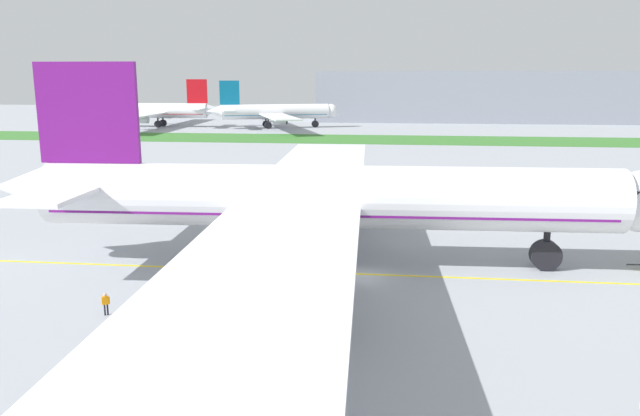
# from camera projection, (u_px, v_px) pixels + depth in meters

# --- Properties ---
(ground_plane) EXTENTS (600.00, 600.00, 0.00)m
(ground_plane) POSITION_uv_depth(u_px,v_px,m) (361.00, 277.00, 49.77)
(ground_plane) COLOR #9399A0
(ground_plane) RESTS_ON ground
(apron_taxi_line) EXTENTS (280.00, 0.36, 0.01)m
(apron_taxi_line) POSITION_uv_depth(u_px,v_px,m) (362.00, 274.00, 50.39)
(apron_taxi_line) COLOR yellow
(apron_taxi_line) RESTS_ON ground
(grass_median_strip) EXTENTS (320.00, 24.00, 0.10)m
(grass_median_strip) POSITION_uv_depth(u_px,v_px,m) (384.00, 139.00, 159.74)
(grass_median_strip) COLOR #38722D
(grass_median_strip) RESTS_ON ground
(airliner_foreground) EXTENTS (57.40, 92.23, 17.02)m
(airliner_foreground) POSITION_uv_depth(u_px,v_px,m) (316.00, 198.00, 51.91)
(airliner_foreground) COLOR white
(airliner_foreground) RESTS_ON ground
(ground_crew_wingwalker_port) EXTENTS (0.50, 0.38, 1.55)m
(ground_crew_wingwalker_port) POSITION_uv_depth(u_px,v_px,m) (106.00, 302.00, 41.50)
(ground_crew_wingwalker_port) COLOR black
(ground_crew_wingwalker_port) RESTS_ON ground
(ground_crew_marshaller_front) EXTENTS (0.55, 0.43, 1.72)m
(ground_crew_marshaller_front) POSITION_uv_depth(u_px,v_px,m) (269.00, 381.00, 30.47)
(ground_crew_marshaller_front) COLOR black
(ground_crew_marshaller_front) RESTS_ON ground
(service_truck_baggage_loader) EXTENTS (6.44, 3.17, 2.49)m
(service_truck_baggage_loader) POSITION_uv_depth(u_px,v_px,m) (204.00, 176.00, 91.65)
(service_truck_baggage_loader) COLOR yellow
(service_truck_baggage_loader) RESTS_ON ground
(parked_airliner_far_left) EXTENTS (45.04, 71.12, 15.24)m
(parked_airliner_far_left) POSITION_uv_depth(u_px,v_px,m) (153.00, 111.00, 199.99)
(parked_airliner_far_left) COLOR white
(parked_airliner_far_left) RESTS_ON ground
(parked_airliner_far_centre) EXTENTS (40.38, 64.51, 14.87)m
(parked_airliner_far_centre) POSITION_uv_depth(u_px,v_px,m) (273.00, 112.00, 195.62)
(parked_airliner_far_centre) COLOR white
(parked_airliner_far_centre) RESTS_ON ground
(terminal_building) EXTENTS (113.74, 20.00, 18.00)m
(terminal_building) POSITION_uv_depth(u_px,v_px,m) (475.00, 97.00, 222.16)
(terminal_building) COLOR gray
(terminal_building) RESTS_ON ground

